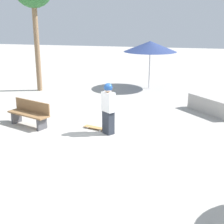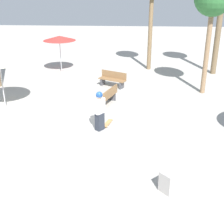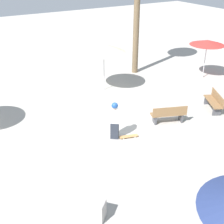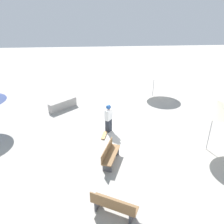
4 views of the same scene
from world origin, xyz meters
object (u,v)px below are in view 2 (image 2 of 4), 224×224
concrete_ledge (187,171)px  bench_near (108,96)px  bench_far (113,79)px  shade_umbrella_red (59,38)px  skater_main (99,110)px  skateboard (108,123)px

concrete_ledge → bench_near: size_ratio=1.10×
bench_far → shade_umbrella_red: 4.86m
concrete_ledge → shade_umbrella_red: bearing=28.1°
bench_far → skater_main: bearing=115.5°
concrete_ledge → shade_umbrella_red: 13.40m
skater_main → bench_far: 5.59m
skater_main → bench_near: size_ratio=0.99×
skater_main → concrete_ledge: 4.45m
skater_main → shade_umbrella_red: size_ratio=0.69×
bench_near → shade_umbrella_red: shade_umbrella_red is taller
bench_far → skateboard: bearing=118.5°
bench_near → bench_far: size_ratio=1.02×
bench_near → bench_far: bearing=19.0°
skateboard → bench_far: 5.06m
bench_near → concrete_ledge: bearing=-134.3°
bench_near → shade_umbrella_red: bearing=52.1°
bench_near → shade_umbrella_red: (5.64, 3.44, 1.77)m
concrete_ledge → bench_far: size_ratio=1.12×
concrete_ledge → bench_far: (8.86, 2.73, 0.12)m
skateboard → concrete_ledge: concrete_ledge is taller
concrete_ledge → shade_umbrella_red: (11.70, 6.25, 1.89)m
concrete_ledge → shade_umbrella_red: size_ratio=0.78×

